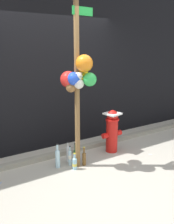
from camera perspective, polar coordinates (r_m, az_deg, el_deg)
ground_plane at (r=3.95m, az=0.16°, el=-14.08°), size 14.00×14.00×0.00m
building_wall at (r=4.63m, az=-8.62°, el=11.52°), size 10.00×0.20×3.29m
curb_strip at (r=4.53m, az=-5.05°, el=-9.50°), size 8.00×0.12×0.08m
memorial_post at (r=3.61m, az=-2.21°, el=11.34°), size 0.54×0.46×3.03m
fire_hydrant at (r=4.51m, az=6.03°, el=-4.33°), size 0.42×0.31×0.82m
bottle_0 at (r=4.02m, az=-7.07°, el=-10.79°), size 0.08×0.08×0.42m
bottle_1 at (r=3.96m, az=-2.97°, el=-12.15°), size 0.08×0.08×0.29m
bottle_2 at (r=4.19m, az=-2.78°, el=-10.15°), size 0.07×0.07×0.34m
bottle_3 at (r=4.08m, az=-0.71°, el=-10.97°), size 0.06×0.06×0.33m
bottle_4 at (r=4.08m, az=-4.10°, el=-10.76°), size 0.06×0.06×0.35m
bottle_5 at (r=4.21m, az=-4.57°, el=-9.82°), size 0.06×0.06×0.36m
litter_0 at (r=4.45m, az=-7.68°, el=-10.63°), size 0.07×0.08×0.01m
litter_1 at (r=3.86m, az=-20.27°, el=-15.76°), size 0.09×0.10×0.01m
litter_3 at (r=4.65m, az=15.00°, el=-9.81°), size 0.08×0.08×0.01m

